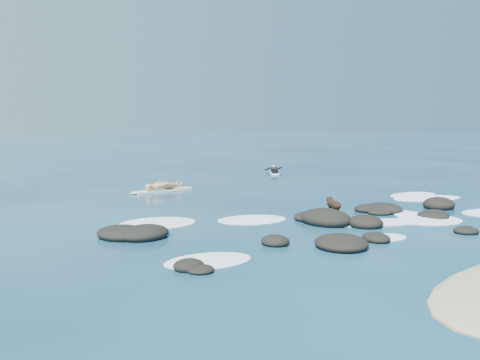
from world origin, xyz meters
TOP-DOWN VIEW (x-y plane):
  - ground at (0.00, 0.00)m, footprint 160.00×160.00m
  - reef_rocks at (-0.75, -1.10)m, footprint 14.71×5.96m
  - breaking_foam at (0.85, -0.26)m, footprint 14.60×6.55m
  - standing_surfer_rig at (-2.66, 8.47)m, footprint 3.18×0.91m
  - paddling_surfer_rig at (5.81, 12.38)m, footprint 1.62×2.20m
  - dog at (-0.23, -0.17)m, footprint 0.51×1.07m

SIDE VIEW (x-z plane):
  - ground at x=0.00m, z-range 0.00..0.00m
  - breaking_foam at x=0.85m, z-range -0.05..0.07m
  - reef_rocks at x=-0.75m, z-range -0.19..0.41m
  - paddling_surfer_rig at x=5.81m, z-range -0.06..0.34m
  - dog at x=-0.23m, z-range 0.11..0.82m
  - standing_surfer_rig at x=-2.66m, z-range -0.19..1.62m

